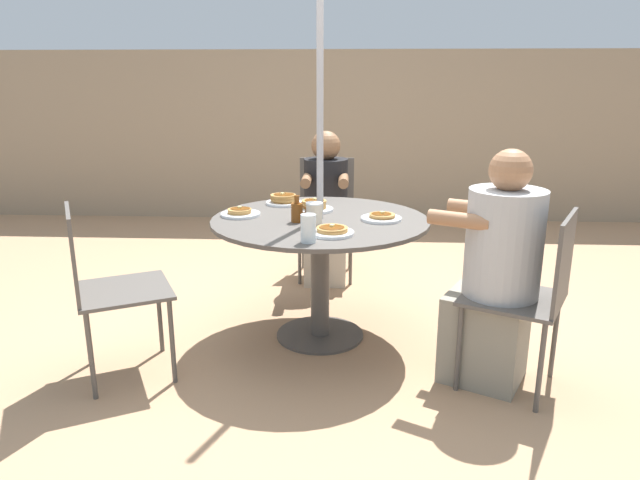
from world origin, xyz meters
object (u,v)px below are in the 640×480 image
Objects in this scene: patio_table at (320,241)px; pancake_plate_e at (240,213)px; pancake_plate_d at (284,200)px; pancake_plate_a at (382,217)px; syrup_bottle at (297,212)px; patio_chair_north at (326,208)px; pancake_plate_b at (332,231)px; coffee_cup at (314,213)px; drinking_glass_a at (308,228)px; pancake_plate_c at (314,206)px; diner_north at (326,213)px; patio_chair_east at (104,282)px; patio_chair_south at (532,290)px; diner_south at (495,280)px.

pancake_plate_e reaches higher than patio_table.
patio_table is 5.43× the size of pancake_plate_d.
syrup_bottle reaches higher than pancake_plate_a.
patio_chair_north reaches higher than pancake_plate_b.
coffee_cup is at bearing -21.77° from pancake_plate_e.
patio_table is 8.93× the size of drinking_glass_a.
pancake_plate_e is 1.64× the size of drinking_glass_a.
patio_table is 5.43× the size of pancake_plate_c.
patio_table is 1.15m from patio_chair_north.
diner_north is 7.63× the size of syrup_bottle.
syrup_bottle is 1.25× the size of coffee_cup.
patio_chair_east is at bearing -131.14° from pancake_plate_d.
patio_chair_south is at bearing 123.59° from diner_north.
pancake_plate_b is (1.09, 0.19, 0.22)m from patio_chair_east.
pancake_plate_d is at bearing 105.30° from syrup_bottle.
syrup_bottle reaches higher than coffee_cup.
coffee_cup is 0.86× the size of drinking_glass_a.
pancake_plate_d is at bearing 68.83° from diner_north.
patio_chair_east is (-1.00, -1.67, 0.00)m from patio_chair_north.
patio_chair_east is 1.10m from coffee_cup.
patio_chair_south is (2.03, -0.00, 0.00)m from patio_chair_east.
patio_chair_north is at bearing 73.78° from pancake_plate_d.
patio_chair_east is 1.00× the size of patio_chair_south.
syrup_bottle is 1.07× the size of drinking_glass_a.
patio_table is at bearing 175.81° from pancake_plate_a.
diner_north reaches higher than coffee_cup.
pancake_plate_c is at bearing 19.57° from pancake_plate_e.
pancake_plate_b reaches higher than pancake_plate_a.
patio_chair_east is 6.50× the size of drinking_glass_a.
pancake_plate_e is (-0.44, -1.11, 0.22)m from patio_chair_north.
pancake_plate_c is 1.00× the size of pancake_plate_d.
pancake_plate_c is at bearing 103.09° from pancake_plate_b.
patio_chair_north is 1.97m from patio_chair_south.
diner_north reaches higher than pancake_plate_b.
patio_chair_north reaches higher than patio_table.
pancake_plate_b is at bearing 72.44° from patio_chair_east.
coffee_cup is (-0.88, 0.32, 0.24)m from diner_south.
syrup_bottle reaches higher than pancake_plate_d.
patio_chair_north reaches higher than pancake_plate_e.
diner_south is 9.95× the size of coffee_cup.
patio_table is 0.24m from syrup_bottle.
patio_chair_north reaches higher than drinking_glass_a.
pancake_plate_b is 0.23m from coffee_cup.
drinking_glass_a is (0.99, 0.04, 0.27)m from patio_chair_east.
pancake_plate_a is 1.00× the size of pancake_plate_b.
drinking_glass_a reaches higher than pancake_plate_d.
syrup_bottle is at bearing 88.63° from patio_chair_east.
pancake_plate_c reaches higher than pancake_plate_a.
patio_chair_south reaches higher than pancake_plate_e.
coffee_cup reaches higher than pancake_plate_c.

